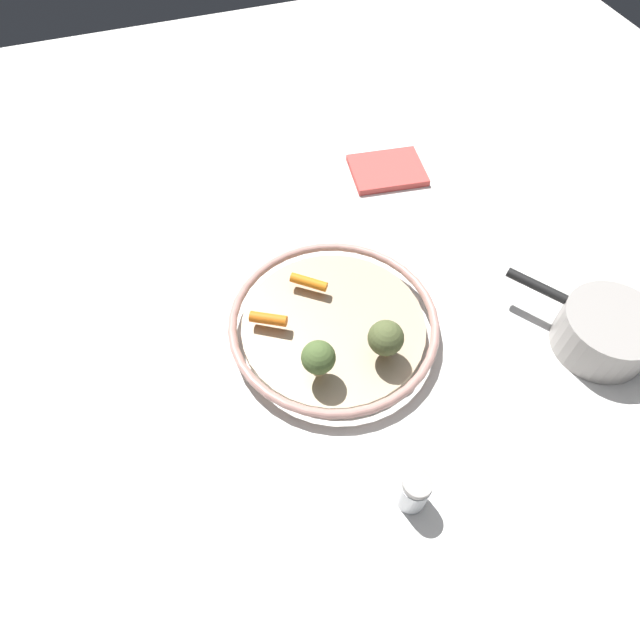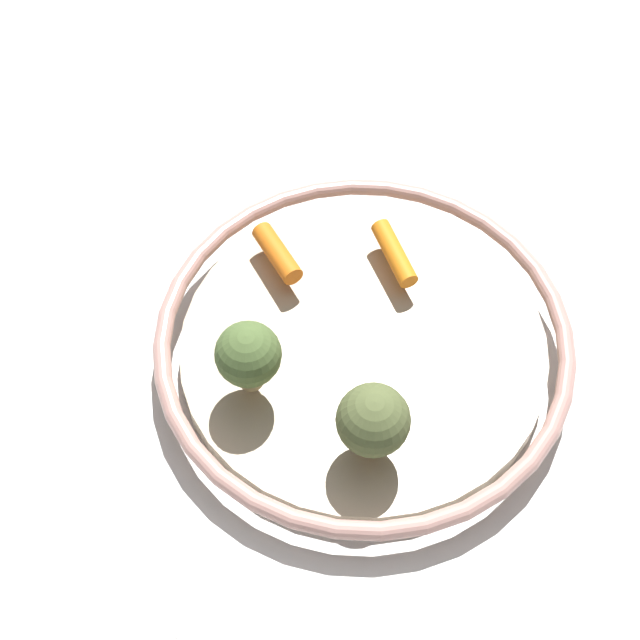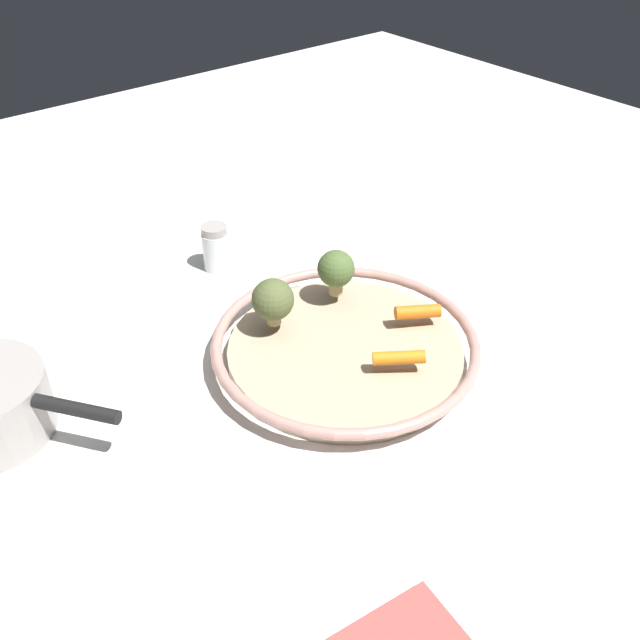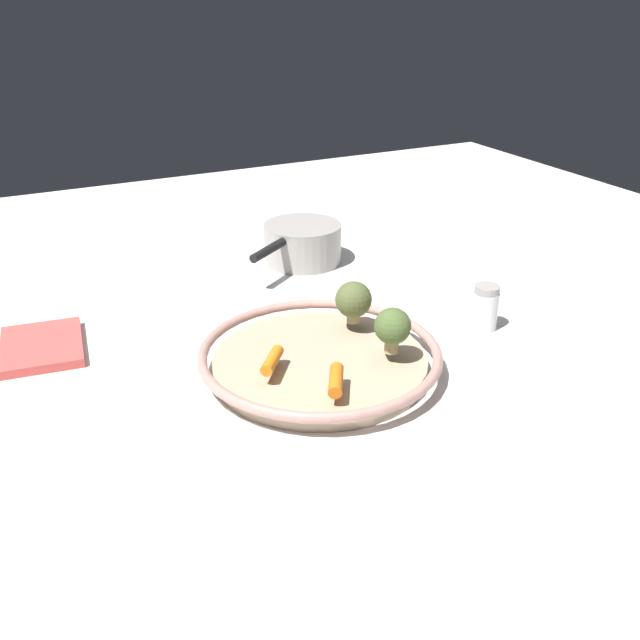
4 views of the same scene
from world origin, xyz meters
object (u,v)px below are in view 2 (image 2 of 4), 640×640
serving_bowl (363,346)px  broccoli_floret_small (373,421)px  broccoli_floret_edge (248,355)px  baby_carrot_left (394,253)px  baby_carrot_back (277,253)px

serving_bowl → broccoli_floret_small: bearing=122.6°
broccoli_floret_edge → serving_bowl: bearing=-123.0°
broccoli_floret_edge → broccoli_floret_small: bearing=-179.2°
baby_carrot_left → broccoli_floret_edge: bearing=76.8°
baby_carrot_back → baby_carrot_left: bearing=-148.7°
broccoli_floret_small → broccoli_floret_edge: bearing=0.8°
broccoli_floret_edge → baby_carrot_left: bearing=-103.2°
baby_carrot_left → broccoli_floret_small: bearing=113.0°
broccoli_floret_small → broccoli_floret_edge: size_ratio=0.98×
serving_bowl → baby_carrot_back: bearing=-15.5°
baby_carrot_left → baby_carrot_back: 0.10m
baby_carrot_left → broccoli_floret_small: 0.18m
baby_carrot_back → serving_bowl: bearing=164.5°
broccoli_floret_edge → baby_carrot_back: bearing=-67.4°
baby_carrot_left → broccoli_floret_edge: broccoli_floret_edge is taller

